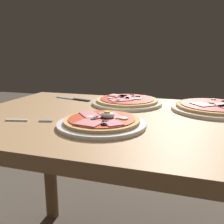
{
  "coord_description": "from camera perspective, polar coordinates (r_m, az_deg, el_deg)",
  "views": [
    {
      "loc": [
        0.22,
        -0.82,
        0.95
      ],
      "look_at": [
        -0.02,
        -0.06,
        0.75
      ],
      "focal_mm": 40.77,
      "sensor_mm": 36.0,
      "label": 1
    }
  ],
  "objects": [
    {
      "name": "dining_table",
      "position": [
        0.92,
        2.34,
        -8.36
      ],
      "size": [
        1.13,
        0.76,
        0.72
      ],
      "color": "#9E754C",
      "rests_on": "ground"
    },
    {
      "name": "pizza_foreground",
      "position": [
        0.77,
        -2.3,
        -2.29
      ],
      "size": [
        0.27,
        0.27,
        0.05
      ],
      "color": "white",
      "rests_on": "dining_table"
    },
    {
      "name": "pizza_across_left",
      "position": [
        1.04,
        21.87,
        0.95
      ],
      "size": [
        0.32,
        0.32,
        0.03
      ],
      "color": "silver",
      "rests_on": "dining_table"
    },
    {
      "name": "pizza_across_right",
      "position": [
        1.08,
        3.36,
        2.39
      ],
      "size": [
        0.3,
        0.3,
        0.03
      ],
      "color": "silver",
      "rests_on": "dining_table"
    },
    {
      "name": "fork",
      "position": [
        0.87,
        -18.82,
        -1.76
      ],
      "size": [
        0.16,
        0.05,
        0.0
      ],
      "color": "silver",
      "rests_on": "dining_table"
    },
    {
      "name": "knife",
      "position": [
        1.2,
        -8.31,
        2.91
      ],
      "size": [
        0.19,
        0.07,
        0.01
      ],
      "color": "silver",
      "rests_on": "dining_table"
    }
  ]
}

